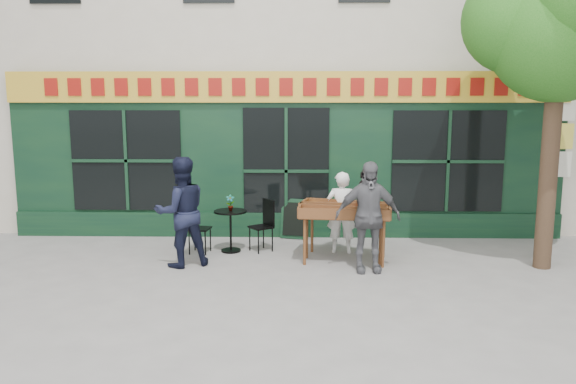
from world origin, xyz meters
name	(u,v)px	position (x,y,z in m)	size (l,w,h in m)	color
ground	(283,271)	(0.00, 0.00, 0.00)	(80.00, 80.00, 0.00)	slate
building	(290,11)	(0.00, 5.97, 4.97)	(14.00, 7.26, 10.00)	beige
street_tree	(562,11)	(4.34, 0.36, 4.11)	(3.05, 2.90, 5.60)	#382619
book_cart_center	(344,215)	(1.03, 0.51, 0.82)	(1.55, 0.76, 0.99)	brown
dog	(366,189)	(1.38, 0.46, 1.29)	(0.34, 0.60, 0.60)	black
woman	(341,212)	(1.03, 1.16, 0.74)	(0.54, 0.36, 1.48)	white
book_cart_right	(345,212)	(1.07, 0.79, 0.82)	(1.61, 1.00, 0.99)	brown
man_right	(368,217)	(1.37, 0.04, 0.90)	(1.05, 0.44, 1.80)	#535357
bistro_table	(231,223)	(-0.99, 1.17, 0.54)	(0.60, 0.60, 0.76)	black
bistro_chair_left	(195,223)	(-1.62, 1.09, 0.56)	(0.42, 0.41, 0.95)	black
bistro_chair_right	(265,221)	(-0.36, 1.28, 0.56)	(0.51, 0.51, 0.95)	black
potted_plant	(230,203)	(-0.99, 1.17, 0.91)	(0.15, 0.10, 0.29)	gray
man_left	(181,212)	(-1.69, 0.27, 0.92)	(0.89, 0.70, 1.84)	black
chalkboard	(295,219)	(0.17, 2.19, 0.40)	(0.59, 0.31, 0.79)	black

